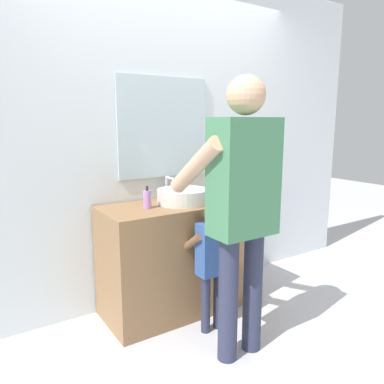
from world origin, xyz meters
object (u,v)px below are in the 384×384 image
(soap_bottle, at_px, (147,199))
(adult_parent, at_px, (241,195))
(toothbrush_cup, at_px, (222,190))
(child_toddler, at_px, (212,256))

(soap_bottle, xyz_separation_m, adult_parent, (0.29, -0.69, 0.12))
(toothbrush_cup, bearing_deg, soap_bottle, -176.73)
(child_toddler, bearing_deg, toothbrush_cup, 46.09)
(soap_bottle, bearing_deg, adult_parent, -67.20)
(soap_bottle, height_order, adult_parent, adult_parent)
(child_toddler, height_order, adult_parent, adult_parent)
(soap_bottle, height_order, child_toddler, soap_bottle)
(child_toddler, distance_m, adult_parent, 0.58)
(toothbrush_cup, xyz_separation_m, adult_parent, (-0.41, -0.73, 0.13))
(toothbrush_cup, height_order, child_toddler, toothbrush_cup)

